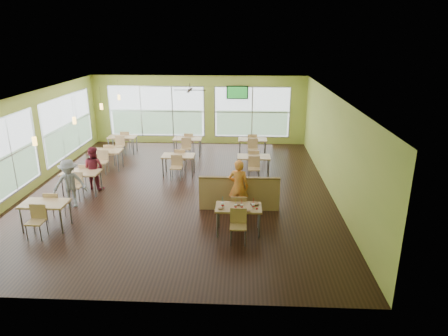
{
  "coord_description": "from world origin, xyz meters",
  "views": [
    {
      "loc": [
        2.08,
        -12.55,
        5.07
      ],
      "look_at": [
        1.51,
        -0.8,
        1.06
      ],
      "focal_mm": 32.0,
      "sensor_mm": 36.0,
      "label": 1
    }
  ],
  "objects": [
    {
      "name": "wrapper_left",
      "position": [
        1.54,
        -3.18,
        0.77
      ],
      "size": [
        0.17,
        0.15,
        0.04
      ],
      "primitive_type": "ellipsoid",
      "rotation": [
        0.0,
        0.0,
        -0.17
      ],
      "color": "#8D6644",
      "rests_on": "main_table"
    },
    {
      "name": "wrapper_mid",
      "position": [
        1.99,
        -2.88,
        0.78
      ],
      "size": [
        0.22,
        0.2,
        0.05
      ],
      "primitive_type": "ellipsoid",
      "rotation": [
        0.0,
        0.0,
        -0.02
      ],
      "color": "#8D6644",
      "rests_on": "main_table"
    },
    {
      "name": "food_basket",
      "position": [
        2.42,
        -2.87,
        0.78
      ],
      "size": [
        0.24,
        0.24,
        0.05
      ],
      "color": "black",
      "rests_on": "main_table"
    },
    {
      "name": "pendant_lights",
      "position": [
        -3.2,
        0.68,
        2.45
      ],
      "size": [
        0.11,
        7.31,
        0.86
      ],
      "color": "#2D2119",
      "rests_on": "ceiling"
    },
    {
      "name": "ketchup_cup",
      "position": [
        2.47,
        -3.13,
        0.76
      ],
      "size": [
        0.06,
        0.06,
        0.02
      ],
      "primitive_type": "cylinder",
      "color": "#A10806",
      "rests_on": "main_table"
    },
    {
      "name": "window_bays",
      "position": [
        -2.65,
        3.08,
        1.48
      ],
      "size": [
        9.24,
        10.24,
        2.38
      ],
      "color": "white",
      "rests_on": "room"
    },
    {
      "name": "dining_tables",
      "position": [
        -1.05,
        1.71,
        0.63
      ],
      "size": [
        6.92,
        8.72,
        0.87
      ],
      "color": "tan",
      "rests_on": "floor"
    },
    {
      "name": "cup_yellow",
      "position": [
        1.93,
        -3.12,
        0.81
      ],
      "size": [
        0.09,
        0.09,
        0.31
      ],
      "color": "white",
      "rests_on": "main_table"
    },
    {
      "name": "tv_backwall",
      "position": [
        1.8,
        5.9,
        2.45
      ],
      "size": [
        1.0,
        0.07,
        0.6
      ],
      "color": "black",
      "rests_on": "wall_back"
    },
    {
      "name": "patron_grey",
      "position": [
        -3.12,
        -1.56,
        0.75
      ],
      "size": [
        1.08,
        0.8,
        1.5
      ],
      "primitive_type": "imported",
      "rotation": [
        0.0,
        0.0,
        0.27
      ],
      "color": "slate",
      "rests_on": "floor"
    },
    {
      "name": "half_wall_divider",
      "position": [
        2.0,
        -1.55,
        0.52
      ],
      "size": [
        2.4,
        0.14,
        1.04
      ],
      "color": "tan",
      "rests_on": "floor"
    },
    {
      "name": "wrapper_right",
      "position": [
        2.25,
        -3.29,
        0.77
      ],
      "size": [
        0.15,
        0.14,
        0.03
      ],
      "primitive_type": "ellipsoid",
      "rotation": [
        0.0,
        0.0,
        0.11
      ],
      "color": "#8D6644",
      "rests_on": "main_table"
    },
    {
      "name": "main_table",
      "position": [
        2.0,
        -3.0,
        0.63
      ],
      "size": [
        1.22,
        1.52,
        0.87
      ],
      "color": "tan",
      "rests_on": "floor"
    },
    {
      "name": "cup_red_far",
      "position": [
        2.38,
        -3.06,
        0.81
      ],
      "size": [
        0.08,
        0.08,
        0.31
      ],
      "color": "white",
      "rests_on": "main_table"
    },
    {
      "name": "man_plaid",
      "position": [
        1.98,
        -1.74,
        0.82
      ],
      "size": [
        0.65,
        0.49,
        1.63
      ],
      "primitive_type": "imported",
      "rotation": [
        0.0,
        0.0,
        2.97
      ],
      "color": "#FE5A1C",
      "rests_on": "floor"
    },
    {
      "name": "room",
      "position": [
        0.0,
        0.0,
        1.6
      ],
      "size": [
        12.0,
        12.04,
        3.2
      ],
      "color": "black",
      "rests_on": "ground"
    },
    {
      "name": "cup_red_near",
      "position": [
        2.08,
        -3.11,
        0.81
      ],
      "size": [
        0.08,
        0.08,
        0.3
      ],
      "color": "white",
      "rests_on": "main_table"
    },
    {
      "name": "ceiling_fan",
      "position": [
        -0.0,
        3.0,
        2.95
      ],
      "size": [
        1.25,
        1.25,
        0.29
      ],
      "color": "#2D2119",
      "rests_on": "ceiling"
    },
    {
      "name": "cup_blue",
      "position": [
        1.59,
        -3.06,
        0.82
      ],
      "size": [
        0.09,
        0.09,
        0.32
      ],
      "color": "white",
      "rests_on": "main_table"
    },
    {
      "name": "patron_maroon",
      "position": [
        -2.93,
        -0.05,
        0.74
      ],
      "size": [
        0.85,
        0.75,
        1.47
      ],
      "primitive_type": "imported",
      "rotation": [
        0.0,
        0.0,
        2.82
      ],
      "color": "maroon",
      "rests_on": "floor"
    }
  ]
}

